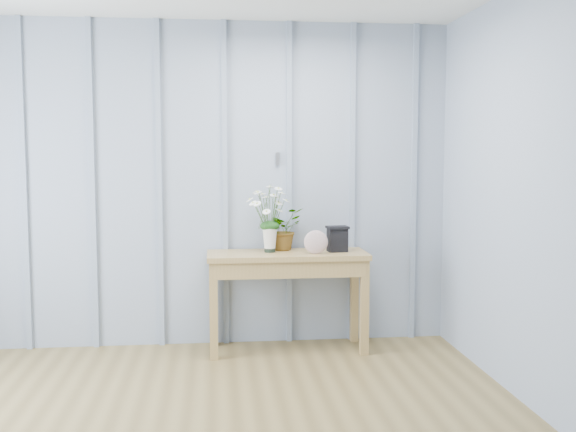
{
  "coord_description": "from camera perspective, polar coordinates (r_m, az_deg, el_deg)",
  "views": [
    {
      "loc": [
        0.17,
        -2.99,
        1.5
      ],
      "look_at": [
        0.71,
        1.94,
        1.03
      ],
      "focal_mm": 42.0,
      "sensor_mm": 36.0,
      "label": 1
    }
  ],
  "objects": [
    {
      "name": "carved_box",
      "position": [
        5.11,
        4.2,
        -1.92
      ],
      "size": [
        0.17,
        0.14,
        0.19
      ],
      "color": "black",
      "rests_on": "sideboard"
    },
    {
      "name": "daisy_vase",
      "position": [
        5.04,
        -1.56,
        0.56
      ],
      "size": [
        0.36,
        0.28,
        0.52
      ],
      "color": "black",
      "rests_on": "sideboard"
    },
    {
      "name": "sideboard",
      "position": [
        5.08,
        -0.06,
        -4.38
      ],
      "size": [
        1.2,
        0.45,
        0.75
      ],
      "color": "olive",
      "rests_on": "ground"
    },
    {
      "name": "felt_disc_vessel",
      "position": [
        4.98,
        2.38,
        -2.22
      ],
      "size": [
        0.18,
        0.07,
        0.18
      ],
      "primitive_type": "ellipsoid",
      "rotation": [
        0.0,
        0.0,
        -0.12
      ],
      "color": "#87535E",
      "rests_on": "sideboard"
    },
    {
      "name": "room_shell",
      "position": [
        3.94,
        -8.88,
        12.45
      ],
      "size": [
        4.0,
        4.5,
        2.5
      ],
      "color": "#8F9BAE",
      "rests_on": "ground"
    },
    {
      "name": "spider_plant",
      "position": [
        5.18,
        -0.44,
        -1.11
      ],
      "size": [
        0.38,
        0.38,
        0.32
      ],
      "primitive_type": "imported",
      "rotation": [
        0.0,
        0.0,
        0.67
      ],
      "color": "#123D12",
      "rests_on": "sideboard"
    }
  ]
}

